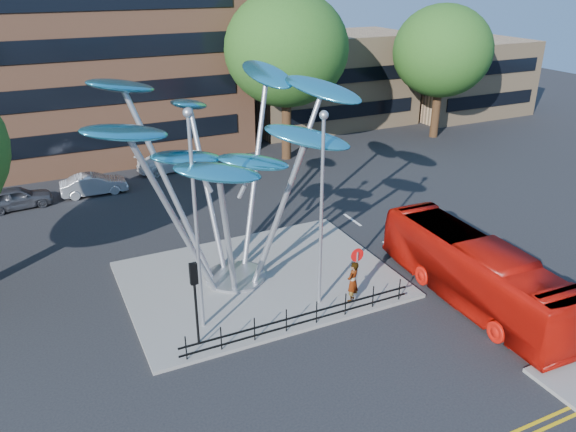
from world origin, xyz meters
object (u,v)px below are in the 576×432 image
tree_far (442,51)px  red_bus (474,272)px  pedestrian (353,282)px  traffic_light_island (195,287)px  parked_car_left (17,198)px  street_lamp_left (195,205)px  no_entry_sign_island (357,265)px  leaf_sculpture (226,136)px  street_lamp_right (322,195)px  parked_car_right (170,162)px  parked_car_mid (94,184)px  tree_right (286,49)px

tree_far → red_bus: size_ratio=1.05×
tree_far → pedestrian: bearing=-136.0°
traffic_light_island → parked_car_left: bearing=108.0°
street_lamp_left → traffic_light_island: (-0.50, -1.00, -2.74)m
tree_far → no_entry_sign_island: bearing=-135.7°
leaf_sculpture → parked_car_left: 17.23m
street_lamp_right → parked_car_right: street_lamp_right is taller
street_lamp_left → pedestrian: street_lamp_left is taller
street_lamp_right → parked_car_left: (-11.26, 17.21, -4.42)m
tree_far → traffic_light_island: 33.61m
tree_far → street_lamp_right: bearing=-138.5°
parked_car_left → leaf_sculpture: bearing=-152.7°
parked_car_left → parked_car_mid: (4.50, 0.39, -0.01)m
red_bus → no_entry_sign_island: bearing=158.0°
parked_car_left → parked_car_right: (10.03, 2.79, -0.01)m
tree_far → traffic_light_island: size_ratio=3.16×
street_lamp_left → parked_car_left: (-6.26, 16.71, -4.68)m
no_entry_sign_island → red_bus: size_ratio=0.24×
leaf_sculpture → street_lamp_right: leaf_sculpture is taller
street_lamp_left → no_entry_sign_island: street_lamp_left is taller
traffic_light_island → parked_car_mid: traffic_light_island is taller
street_lamp_right → traffic_light_island: size_ratio=2.42×
leaf_sculpture → traffic_light_island: leaf_sculpture is taller
no_entry_sign_island → parked_car_mid: no_entry_sign_island is taller
tree_right → pedestrian: 21.60m
leaf_sculpture → street_lamp_right: size_ratio=1.53×
street_lamp_right → tree_right: bearing=68.5°
red_bus → parked_car_mid: size_ratio=2.55×
tree_far → leaf_sculpture: size_ratio=0.85×
pedestrian → parked_car_mid: 19.83m
pedestrian → tree_far: bearing=-165.2°
no_entry_sign_island → parked_car_mid: size_ratio=0.60×
street_lamp_right → pedestrian: bearing=-20.6°
tree_right → parked_car_right: 11.48m
tree_right → leaf_sculpture: tree_right is taller
red_bus → parked_car_mid: bearing=124.5°
tree_right → no_entry_sign_island: 21.31m
tree_right → parked_car_left: (-18.76, -1.79, -7.36)m
no_entry_sign_island → parked_car_mid: bearing=114.6°
parked_car_left → tree_right: bearing=-90.0°
pedestrian → leaf_sculpture: bearing=-76.2°
tree_far → no_entry_sign_island: tree_far is taller
parked_car_left → parked_car_mid: 4.52m
red_bus → parked_car_right: red_bus is taller
tree_far → parked_car_right: size_ratio=2.36×
parked_car_right → street_lamp_right: bearing=176.3°
tree_far → parked_car_left: size_ratio=2.72×
no_entry_sign_island → parked_car_mid: (-8.26, 18.08, -1.15)m
street_lamp_left → parked_car_right: (3.76, 19.50, -4.69)m
parked_car_mid → street_lamp_left: bearing=-173.1°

